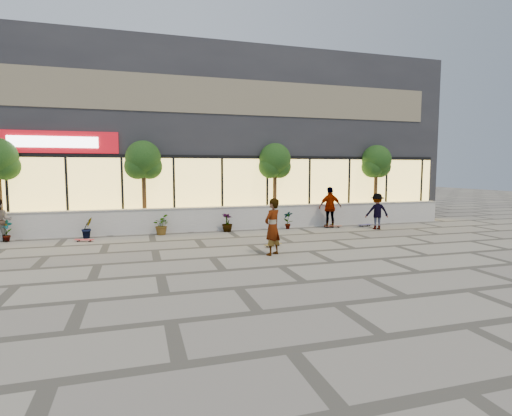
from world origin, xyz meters
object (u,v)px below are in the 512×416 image
object	(u,v)px
tree_east	(376,163)
skater_right_far	(377,211)
tree_mideast	(275,163)
skateboard_center	(273,244)
skater_center	(273,227)
skateboard_right_near	(333,226)
skateboard_left	(84,240)
skater_left	(0,221)
skateboard_right_far	(365,225)
skater_right_near	(330,207)
tree_midwest	(143,162)

from	to	relation	value
tree_east	skater_right_far	distance (m)	3.61
tree_mideast	skateboard_center	world-z (taller)	tree_mideast
skater_center	skateboard_right_near	xyz separation A→B (m)	(4.58, 4.74, -0.81)
tree_east	skateboard_left	distance (m)	14.19
tree_east	skater_right_far	world-z (taller)	tree_east
skater_left	skateboard_center	xyz separation A→B (m)	(9.35, -3.54, -0.73)
skateboard_right_near	skateboard_right_far	bearing A→B (deg)	12.39
tree_east	skateboard_right_far	xyz separation A→B (m)	(-1.50, -1.50, -2.91)
skateboard_right_near	tree_mideast	bearing A→B (deg)	159.62
skater_left	skater_right_near	size ratio (longest dim) A/B	0.85
skater_center	skateboard_right_far	world-z (taller)	skater_center
tree_east	skateboard_right_far	world-z (taller)	tree_east
tree_east	skater_left	xyz separation A→B (m)	(-16.63, -1.40, -2.18)
tree_midwest	skateboard_right_far	size ratio (longest dim) A/B	5.00
skater_left	skateboard_right_near	size ratio (longest dim) A/B	1.94
skater_center	skateboard_right_near	world-z (taller)	skater_center
tree_mideast	skater_right_far	size ratio (longest dim) A/B	2.43
skater_right_near	skateboard_right_near	xyz separation A→B (m)	(0.11, -0.10, -0.86)
tree_mideast	skater_right_near	distance (m)	3.32
tree_east	skateboard_center	distance (m)	9.27
skater_left	skater_center	bearing A→B (deg)	-35.26
tree_east	skateboard_right_far	bearing A→B (deg)	-135.00
tree_east	skater_left	distance (m)	16.83
tree_midwest	skater_right_far	bearing A→B (deg)	-13.79
skater_left	skateboard_center	bearing A→B (deg)	-27.45
skater_right_near	tree_midwest	bearing A→B (deg)	-7.59
skateboard_center	skateboard_right_far	world-z (taller)	skateboard_right_far
skater_center	skater_right_near	world-z (taller)	skater_right_near
tree_east	skater_right_near	size ratio (longest dim) A/B	2.08
skater_center	skateboard_right_near	size ratio (longest dim) A/B	2.16
skater_center	skateboard_left	world-z (taller)	skater_center
tree_mideast	skater_center	distance (m)	6.95
tree_mideast	tree_midwest	bearing A→B (deg)	180.00
skater_right_far	skateboard_right_far	bearing A→B (deg)	-77.36
tree_midwest	skateboard_left	size ratio (longest dim) A/B	5.40
skateboard_right_near	skateboard_left	bearing A→B (deg)	-164.51
tree_mideast	skateboard_right_near	world-z (taller)	tree_mideast
tree_mideast	skater_right_near	bearing A→B (deg)	-32.29
skateboard_right_near	skater_right_near	bearing A→B (deg)	151.20
skateboard_left	skateboard_right_near	xyz separation A→B (m)	(10.56, 0.57, 0.01)
skater_left	skater_right_far	bearing A→B (deg)	-10.70
tree_mideast	skater_right_near	world-z (taller)	tree_mideast
tree_midwest	tree_mideast	bearing A→B (deg)	0.00
skateboard_right_near	tree_east	bearing A→B (deg)	37.72
tree_mideast	skater_center	size ratio (longest dim) A/B	2.19
skateboard_right_near	skateboard_center	bearing A→B (deg)	-127.71
skater_right_near	skater_center	bearing A→B (deg)	49.38
tree_midwest	skater_center	size ratio (longest dim) A/B	2.19
skater_center	skater_right_near	xyz separation A→B (m)	(4.46, 4.84, 0.05)
skateboard_center	tree_midwest	bearing A→B (deg)	106.38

